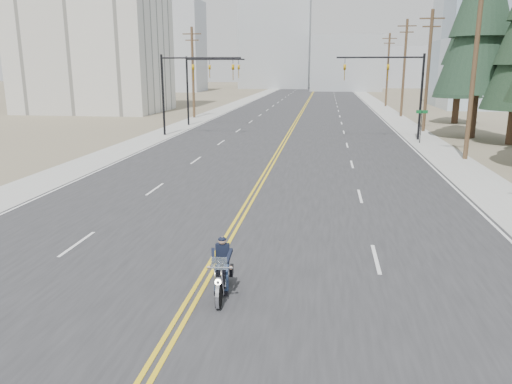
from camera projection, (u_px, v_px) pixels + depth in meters
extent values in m
plane|color=#776D56|center=(188.00, 308.00, 12.54)|extent=(400.00, 400.00, 0.00)
cube|color=#303033|center=(305.00, 105.00, 79.80)|extent=(20.00, 200.00, 0.01)
cube|color=#A5A5A0|center=(235.00, 105.00, 81.34)|extent=(3.00, 200.00, 0.01)
cube|color=#A5A5A0|center=(379.00, 106.00, 78.27)|extent=(3.00, 200.00, 0.01)
cylinder|color=black|center=(163.00, 95.00, 43.91)|extent=(0.20, 0.20, 7.00)
cylinder|color=black|center=(201.00, 58.00, 42.67)|extent=(7.00, 0.14, 0.14)
imported|color=#BF8C0C|center=(193.00, 66.00, 42.92)|extent=(0.21, 0.26, 1.30)
imported|color=#BF8C0C|center=(233.00, 66.00, 42.45)|extent=(0.21, 0.26, 1.30)
cylinder|color=black|center=(421.00, 97.00, 40.97)|extent=(0.20, 0.20, 7.00)
cylinder|color=black|center=(380.00, 57.00, 40.66)|extent=(7.00, 0.14, 0.14)
imported|color=#BF8C0C|center=(388.00, 66.00, 40.73)|extent=(0.21, 0.26, 1.30)
imported|color=#BF8C0C|center=(345.00, 66.00, 41.19)|extent=(0.21, 0.26, 1.30)
cylinder|color=black|center=(188.00, 91.00, 51.60)|extent=(0.20, 0.20, 7.00)
cylinder|color=black|center=(215.00, 59.00, 50.42)|extent=(6.00, 0.14, 0.14)
imported|color=#BF8C0C|center=(210.00, 66.00, 50.66)|extent=(0.21, 0.26, 1.30)
imported|color=#BF8C0C|center=(239.00, 66.00, 50.26)|extent=(0.21, 0.26, 1.30)
cylinder|color=black|center=(421.00, 127.00, 39.61)|extent=(0.06, 0.06, 2.60)
cube|color=#0C5926|center=(422.00, 112.00, 39.32)|extent=(0.90, 0.03, 0.25)
cylinder|color=brown|center=(474.00, 70.00, 31.58)|extent=(0.30, 0.30, 11.50)
cylinder|color=brown|center=(428.00, 72.00, 46.05)|extent=(0.30, 0.30, 11.00)
cube|color=brown|center=(432.00, 18.00, 44.91)|extent=(2.20, 0.12, 0.12)
cube|color=brown|center=(432.00, 26.00, 45.08)|extent=(1.60, 0.12, 0.12)
cylinder|color=brown|center=(404.00, 69.00, 60.40)|extent=(0.30, 0.30, 11.50)
cube|color=brown|center=(407.00, 26.00, 59.20)|extent=(2.20, 0.12, 0.12)
cube|color=brown|center=(407.00, 32.00, 59.37)|extent=(1.60, 0.12, 0.12)
cylinder|color=brown|center=(388.00, 70.00, 76.80)|extent=(0.30, 0.30, 11.00)
cube|color=brown|center=(390.00, 38.00, 75.66)|extent=(2.20, 0.12, 0.12)
cube|color=brown|center=(389.00, 43.00, 75.83)|extent=(1.60, 0.12, 0.12)
cylinder|color=brown|center=(193.00, 73.00, 59.07)|extent=(0.30, 0.30, 10.50)
cube|color=brown|center=(192.00, 34.00, 57.99)|extent=(2.20, 0.12, 0.12)
cube|color=brown|center=(192.00, 40.00, 58.16)|extent=(1.60, 0.12, 0.12)
cube|color=#B7BCC6|center=(174.00, 47.00, 125.07)|extent=(14.00, 12.00, 22.00)
cube|color=#ADB2B7|center=(346.00, 63.00, 129.89)|extent=(18.00, 14.00, 14.00)
cube|color=#B7BCC6|center=(495.00, 53.00, 110.71)|extent=(16.00, 12.00, 18.00)
cube|color=#ADB2B7|center=(276.00, 43.00, 145.53)|extent=(20.00, 15.00, 26.00)
cube|color=#B7BCC6|center=(399.00, 67.00, 151.88)|extent=(14.00, 14.00, 12.00)
cube|color=#ADB2B7|center=(139.00, 60.00, 142.21)|extent=(12.00, 12.00, 16.00)
cylinder|color=#382619|center=(512.00, 127.00, 38.99)|extent=(0.60, 0.60, 2.74)
cylinder|color=#382619|center=(472.00, 116.00, 42.67)|extent=(0.66, 0.66, 3.75)
cone|color=#18311F|center=(482.00, 24.00, 40.86)|extent=(6.75, 6.75, 11.25)
cylinder|color=#382619|center=(456.00, 110.00, 53.96)|extent=(0.65, 0.65, 2.77)
cone|color=black|center=(461.00, 57.00, 52.62)|extent=(5.17, 5.17, 8.31)
cone|color=black|center=(463.00, 34.00, 52.05)|extent=(3.88, 3.88, 6.23)
cone|color=black|center=(465.00, 10.00, 51.48)|extent=(2.59, 2.59, 4.43)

